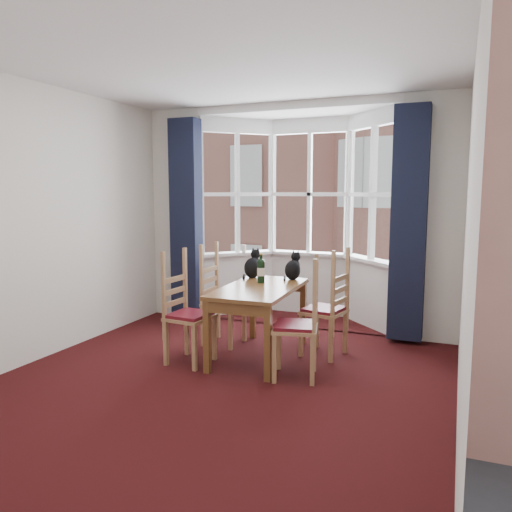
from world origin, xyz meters
The scene contains 20 objects.
floor centered at (0.00, 0.00, 0.00)m, with size 4.50×4.50×0.00m, color black.
ceiling centered at (0.00, 0.00, 2.80)m, with size 4.50×4.50×0.00m, color white.
wall_left centered at (-2.00, 0.00, 1.40)m, with size 4.50×4.50×0.00m, color silver.
wall_right centered at (2.00, 0.00, 1.40)m, with size 4.50×4.50×0.00m, color silver.
wall_back_pier_left centered at (-1.65, 2.25, 1.40)m, with size 0.70×0.12×2.80m, color silver.
wall_back_pier_right centered at (1.65, 2.25, 1.40)m, with size 0.70×0.12×2.80m, color silver.
bay_window centered at (0.00, 2.75, 1.40)m, with size 2.76×0.94×2.80m.
curtain_left centered at (-1.42, 2.07, 1.35)m, with size 0.38×0.22×2.60m, color black.
curtain_right centered at (1.42, 2.07, 1.35)m, with size 0.38×0.22×2.60m, color black.
dining_table centered at (0.07, 0.97, 0.65)m, with size 0.75×1.35×0.75m.
chair_left_near centered at (-0.60, 0.55, 0.47)m, with size 0.43×0.45×0.92m.
chair_left_far centered at (-0.56, 1.24, 0.47)m, with size 0.41×0.43×0.92m.
chair_right_near centered at (0.68, 0.59, 0.47)m, with size 0.49×0.50×0.92m.
chair_right_far centered at (0.76, 1.27, 0.47)m, with size 0.47×0.49×0.92m.
cat_left centered at (-0.20, 1.45, 0.88)m, with size 0.19×0.26×0.34m.
cat_right centered at (0.26, 1.51, 0.87)m, with size 0.19×0.26×0.33m.
wine_bottle centered at (0.00, 1.18, 0.89)m, with size 0.08×0.08×0.32m.
candle_tall centered at (-0.82, 2.60, 0.92)m, with size 0.06×0.06×0.11m, color white.
street centered at (0.00, 32.25, -6.00)m, with size 80.00×80.00×0.00m, color #333335.
tenement_building centered at (0.00, 14.01, 1.60)m, with size 18.40×7.80×15.20m.
Camera 1 is at (1.95, -3.70, 1.72)m, focal length 35.00 mm.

